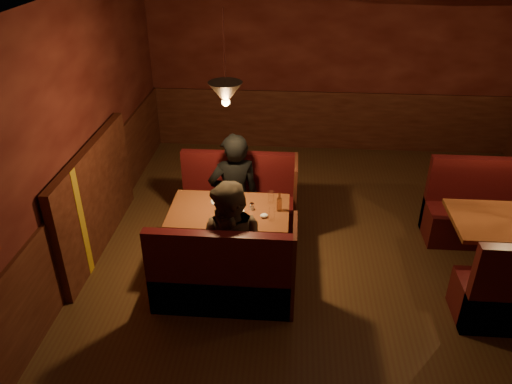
# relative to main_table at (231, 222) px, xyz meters

# --- Properties ---
(room) EXTENTS (6.02, 7.02, 2.92)m
(room) POSITION_rel_main_table_xyz_m (1.01, -0.11, 0.50)
(room) COLOR #4F301B
(room) RESTS_ON ground
(main_table) EXTENTS (1.33, 0.81, 0.93)m
(main_table) POSITION_rel_main_table_xyz_m (0.00, 0.00, 0.00)
(main_table) COLOR brown
(main_table) RESTS_ON ground
(main_bench_far) EXTENTS (1.46, 0.52, 1.00)m
(main_bench_far) POSITION_rel_main_table_xyz_m (0.02, 0.75, -0.23)
(main_bench_far) COLOR #3C0A08
(main_bench_far) RESTS_ON ground
(main_bench_near) EXTENTS (1.46, 0.52, 1.00)m
(main_bench_near) POSITION_rel_main_table_xyz_m (0.02, -0.76, -0.23)
(main_bench_near) COLOR #3C0A08
(main_bench_near) RESTS_ON ground
(second_table) EXTENTS (1.30, 0.83, 0.73)m
(second_table) POSITION_rel_main_table_xyz_m (3.05, -0.02, -0.00)
(second_table) COLOR brown
(second_table) RESTS_ON ground
(second_bench_far) EXTENTS (1.44, 0.54, 1.03)m
(second_bench_far) POSITION_rel_main_table_xyz_m (3.08, 0.75, -0.22)
(second_bench_far) COLOR #3C0A08
(second_bench_far) RESTS_ON ground
(diner_a) EXTENTS (0.72, 0.57, 1.73)m
(diner_a) POSITION_rel_main_table_xyz_m (-0.02, 0.58, 0.31)
(diner_a) COLOR black
(diner_a) RESTS_ON ground
(diner_b) EXTENTS (0.99, 0.88, 1.68)m
(diner_b) POSITION_rel_main_table_xyz_m (0.09, -0.57, 0.29)
(diner_b) COLOR #34291E
(diner_b) RESTS_ON ground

